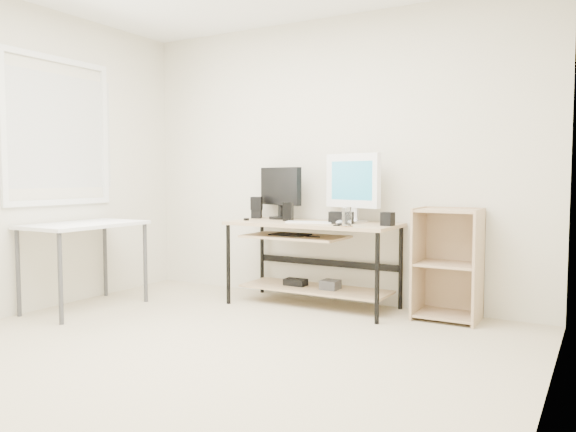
# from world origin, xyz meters

# --- Properties ---
(room) EXTENTS (4.01, 4.01, 2.62)m
(room) POSITION_xyz_m (-0.14, 0.04, 1.32)
(room) COLOR beige
(room) RESTS_ON ground
(desk) EXTENTS (1.50, 0.65, 0.75)m
(desk) POSITION_xyz_m (-0.03, 1.66, 0.54)
(desk) COLOR tan
(desk) RESTS_ON ground
(side_table) EXTENTS (0.60, 1.00, 0.75)m
(side_table) POSITION_xyz_m (-1.68, 0.60, 0.67)
(side_table) COLOR white
(side_table) RESTS_ON ground
(shelf_unit) EXTENTS (0.50, 0.40, 0.90)m
(shelf_unit) POSITION_xyz_m (1.15, 1.82, 0.45)
(shelf_unit) COLOR tan
(shelf_unit) RESTS_ON ground
(black_monitor) EXTENTS (0.52, 0.23, 0.49)m
(black_monitor) POSITION_xyz_m (-0.44, 1.84, 1.03)
(black_monitor) COLOR black
(black_monitor) RESTS_ON desk
(white_imac) EXTENTS (0.56, 0.21, 0.60)m
(white_imac) POSITION_xyz_m (0.30, 1.83, 1.10)
(white_imac) COLOR silver
(white_imac) RESTS_ON desk
(keyboard) EXTENTS (0.42, 0.20, 0.01)m
(keyboard) POSITION_xyz_m (0.02, 1.55, 0.76)
(keyboard) COLOR white
(keyboard) RESTS_ON desk
(mouse) EXTENTS (0.08, 0.12, 0.04)m
(mouse) POSITION_xyz_m (0.31, 1.54, 0.77)
(mouse) COLOR #BABAC0
(mouse) RESTS_ON desk
(center_speaker) EXTENTS (0.22, 0.14, 0.10)m
(center_speaker) POSITION_xyz_m (0.28, 1.63, 0.80)
(center_speaker) COLOR black
(center_speaker) RESTS_ON desk
(speaker_left) EXTENTS (0.13, 0.13, 0.21)m
(speaker_left) POSITION_xyz_m (-0.69, 1.81, 0.86)
(speaker_left) COLOR black
(speaker_left) RESTS_ON desk
(speaker_right) EXTENTS (0.10, 0.10, 0.11)m
(speaker_right) POSITION_xyz_m (0.69, 1.64, 0.81)
(speaker_right) COLOR black
(speaker_right) RESTS_ON desk
(audio_controller) EXTENTS (0.09, 0.06, 0.17)m
(audio_controller) POSITION_xyz_m (-0.25, 1.66, 0.83)
(audio_controller) COLOR black
(audio_controller) RESTS_ON desk
(volume_puck) EXTENTS (0.07, 0.07, 0.02)m
(volume_puck) POSITION_xyz_m (-0.62, 1.54, 0.76)
(volume_puck) COLOR black
(volume_puck) RESTS_ON desk
(smartphone) EXTENTS (0.07, 0.11, 0.01)m
(smartphone) POSITION_xyz_m (0.34, 1.46, 0.75)
(smartphone) COLOR black
(smartphone) RESTS_ON desk
(coaster) EXTENTS (0.12, 0.12, 0.01)m
(coaster) POSITION_xyz_m (0.44, 1.39, 0.75)
(coaster) COLOR #9A7245
(coaster) RESTS_ON desk
(drinking_glass) EXTENTS (0.10, 0.10, 0.15)m
(drinking_glass) POSITION_xyz_m (0.44, 1.39, 0.83)
(drinking_glass) COLOR white
(drinking_glass) RESTS_ON coaster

